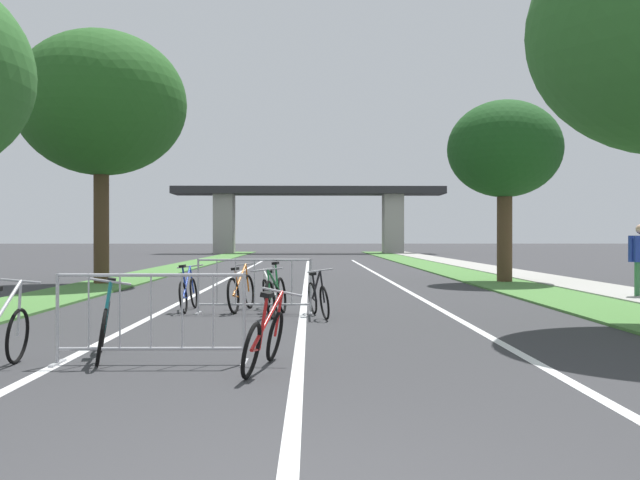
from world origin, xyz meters
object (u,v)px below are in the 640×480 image
(crowd_barrier_nearest, at_px, (151,319))
(bicycle_orange_6, at_px, (241,292))
(bicycle_green_1, at_px, (276,295))
(bicycle_red_2, at_px, (265,339))
(bicycle_black_5, at_px, (318,298))
(bicycle_white_3, at_px, (271,293))
(bicycle_teal_4, at_px, (104,327))
(tree_left_pine_far, at_px, (101,104))
(tree_right_oak_mid, at_px, (505,150))
(crowd_barrier_second, at_px, (254,287))
(bicycle_blue_7, at_px, (188,293))

(crowd_barrier_nearest, relative_size, bicycle_orange_6, 1.25)
(bicycle_green_1, bearing_deg, crowd_barrier_nearest, 85.23)
(bicycle_red_2, xyz_separation_m, bicycle_black_5, (0.65, 5.23, 0.01))
(bicycle_red_2, distance_m, bicycle_white_3, 6.32)
(bicycle_green_1, relative_size, bicycle_teal_4, 1.03)
(tree_left_pine_far, xyz_separation_m, tree_right_oak_mid, (12.59, 0.70, -1.31))
(crowd_barrier_nearest, distance_m, bicycle_orange_6, 5.93)
(tree_left_pine_far, bearing_deg, bicycle_green_1, -56.60)
(crowd_barrier_second, relative_size, bicycle_blue_7, 1.30)
(tree_left_pine_far, height_order, bicycle_blue_7, tree_left_pine_far)
(tree_left_pine_far, xyz_separation_m, bicycle_white_3, (5.62, -7.85, -5.19))
(tree_right_oak_mid, height_order, crowd_barrier_second, tree_right_oak_mid)
(crowd_barrier_second, bearing_deg, bicycle_green_1, -40.64)
(tree_right_oak_mid, bearing_deg, bicycle_green_1, -125.87)
(crowd_barrier_nearest, bearing_deg, bicycle_blue_7, 95.61)
(bicycle_white_3, height_order, bicycle_blue_7, bicycle_blue_7)
(tree_right_oak_mid, xyz_separation_m, crowd_barrier_nearest, (-8.03, -14.49, -3.71))
(tree_left_pine_far, distance_m, tree_right_oak_mid, 12.68)
(bicycle_black_5, bearing_deg, crowd_barrier_second, -37.03)
(bicycle_teal_4, distance_m, bicycle_black_5, 5.16)
(tree_left_pine_far, height_order, bicycle_red_2, tree_left_pine_far)
(bicycle_teal_4, relative_size, bicycle_orange_6, 0.97)
(crowd_barrier_second, relative_size, bicycle_black_5, 1.39)
(tree_right_oak_mid, relative_size, bicycle_green_1, 3.30)
(tree_left_pine_far, distance_m, bicycle_green_1, 11.67)
(crowd_barrier_second, xyz_separation_m, bicycle_orange_6, (-0.30, 0.50, -0.14))
(bicycle_green_1, relative_size, bicycle_black_5, 1.11)
(bicycle_red_2, bearing_deg, bicycle_white_3, 102.71)
(tree_left_pine_far, xyz_separation_m, bicycle_green_1, (5.77, -8.74, -5.15))
(tree_right_oak_mid, relative_size, bicycle_blue_7, 3.41)
(crowd_barrier_nearest, distance_m, bicycle_green_1, 5.19)
(crowd_barrier_nearest, height_order, bicycle_black_5, crowd_barrier_nearest)
(bicycle_white_3, bearing_deg, bicycle_green_1, -94.53)
(tree_right_oak_mid, xyz_separation_m, bicycle_orange_6, (-7.56, -8.57, -3.85))
(tree_right_oak_mid, relative_size, bicycle_white_3, 3.54)
(tree_right_oak_mid, xyz_separation_m, bicycle_blue_7, (-8.62, -8.49, -3.86))
(tree_left_pine_far, xyz_separation_m, bicycle_black_5, (6.54, -8.94, -5.18))
(tree_left_pine_far, xyz_separation_m, crowd_barrier_second, (5.33, -8.37, -5.02))
(bicycle_green_1, relative_size, bicycle_blue_7, 1.03)
(bicycle_orange_6, xyz_separation_m, bicycle_blue_7, (-1.06, 0.08, -0.02))
(tree_left_pine_far, bearing_deg, bicycle_teal_4, -73.73)
(crowd_barrier_nearest, relative_size, crowd_barrier_second, 1.00)
(bicycle_white_3, distance_m, bicycle_teal_4, 5.78)
(tree_left_pine_far, bearing_deg, bicycle_red_2, -67.40)
(bicycle_orange_6, bearing_deg, bicycle_black_5, -24.21)
(tree_left_pine_far, height_order, bicycle_teal_4, tree_left_pine_far)
(tree_left_pine_far, bearing_deg, bicycle_white_3, -54.41)
(bicycle_white_3, bearing_deg, tree_right_oak_mid, 36.97)
(tree_right_oak_mid, bearing_deg, bicycle_white_3, -129.19)
(tree_left_pine_far, height_order, tree_right_oak_mid, tree_left_pine_far)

